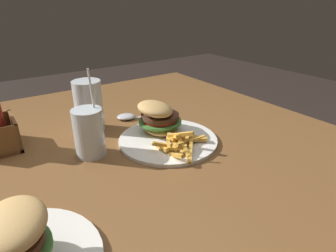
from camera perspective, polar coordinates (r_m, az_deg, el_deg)
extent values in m
cube|color=brown|center=(0.73, -10.22, -7.12)|extent=(1.26, 1.29, 0.03)
cylinder|color=brown|center=(1.58, 0.95, -3.39)|extent=(0.09, 0.09, 0.69)
cylinder|color=white|center=(0.78, 0.00, -2.83)|extent=(0.27, 0.27, 0.01)
ellipsoid|color=tan|center=(0.81, -1.61, -0.15)|extent=(0.13, 0.12, 0.03)
cylinder|color=#428438|center=(0.81, -1.62, 0.96)|extent=(0.14, 0.14, 0.01)
cylinder|color=red|center=(0.80, -1.63, 1.45)|extent=(0.12, 0.12, 0.01)
cylinder|color=#4C2D1E|center=(0.80, -1.64, 2.11)|extent=(0.13, 0.13, 0.01)
ellipsoid|color=tan|center=(0.79, -2.65, 3.55)|extent=(0.13, 0.12, 0.05)
cube|color=gold|center=(0.72, -1.42, -4.34)|extent=(0.06, 0.01, 0.01)
cube|color=gold|center=(0.71, 1.05, -4.56)|extent=(0.06, 0.06, 0.03)
cube|color=gold|center=(0.74, 2.77, -2.94)|extent=(0.04, 0.08, 0.01)
cube|color=gold|center=(0.74, 4.61, -2.95)|extent=(0.02, 0.09, 0.01)
cube|color=gold|center=(0.73, 2.42, -2.36)|extent=(0.01, 0.06, 0.02)
cube|color=gold|center=(0.69, 1.20, -5.92)|extent=(0.07, 0.01, 0.03)
cube|color=gold|center=(0.73, 0.14, -3.09)|extent=(0.06, 0.05, 0.02)
cube|color=gold|center=(0.70, 4.58, -5.20)|extent=(0.07, 0.06, 0.03)
cube|color=gold|center=(0.70, 3.19, -4.29)|extent=(0.07, 0.02, 0.03)
cube|color=gold|center=(0.76, 3.67, -2.41)|extent=(0.04, 0.06, 0.01)
cube|color=gold|center=(0.76, 0.75, -2.09)|extent=(0.06, 0.03, 0.01)
cube|color=gold|center=(0.75, 1.50, -2.35)|extent=(0.04, 0.07, 0.02)
cube|color=gold|center=(0.72, 3.48, -3.65)|extent=(0.06, 0.07, 0.03)
cube|color=gold|center=(0.72, -0.29, -3.97)|extent=(0.03, 0.08, 0.04)
cube|color=gold|center=(0.76, 2.45, -2.02)|extent=(0.03, 0.08, 0.01)
cube|color=gold|center=(0.72, 2.60, -1.75)|extent=(0.07, 0.04, 0.03)
cube|color=gold|center=(0.72, 1.25, -3.40)|extent=(0.06, 0.03, 0.02)
cube|color=gold|center=(0.72, 3.58, -3.36)|extent=(0.03, 0.07, 0.02)
cube|color=gold|center=(0.76, 4.60, -2.75)|extent=(0.07, 0.07, 0.02)
cube|color=gold|center=(0.75, 1.05, -1.83)|extent=(0.08, 0.03, 0.03)
cylinder|color=silver|center=(0.85, -15.79, 3.92)|extent=(0.08, 0.08, 0.15)
cylinder|color=gold|center=(0.86, -15.69, 3.07)|extent=(0.07, 0.07, 0.12)
cylinder|color=silver|center=(0.72, -15.75, -1.33)|extent=(0.07, 0.07, 0.12)
cylinder|color=#EFA819|center=(0.72, -15.69, -1.80)|extent=(0.06, 0.06, 0.11)
cylinder|color=white|center=(0.70, -14.62, 2.50)|extent=(0.03, 0.01, 0.22)
ellipsoid|color=silver|center=(0.93, -8.51, 1.89)|extent=(0.07, 0.07, 0.02)
cube|color=silver|center=(0.95, -2.94, 2.03)|extent=(0.06, 0.13, 0.00)
cylinder|color=#428438|center=(0.48, -29.88, -21.32)|extent=(0.12, 0.12, 0.01)
cylinder|color=red|center=(0.47, -30.08, -20.67)|extent=(0.10, 0.10, 0.01)
cylinder|color=#4C2D1E|center=(0.47, -30.35, -19.78)|extent=(0.11, 0.11, 0.01)
ellipsoid|color=tan|center=(0.45, -29.21, -17.03)|extent=(0.12, 0.10, 0.05)
cube|color=brown|center=(0.87, -30.68, -3.52)|extent=(0.13, 0.09, 0.01)
cube|color=brown|center=(0.80, -30.74, -3.02)|extent=(0.01, 0.09, 0.08)
cube|color=brown|center=(0.86, -28.58, -0.83)|extent=(0.13, 0.01, 0.08)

